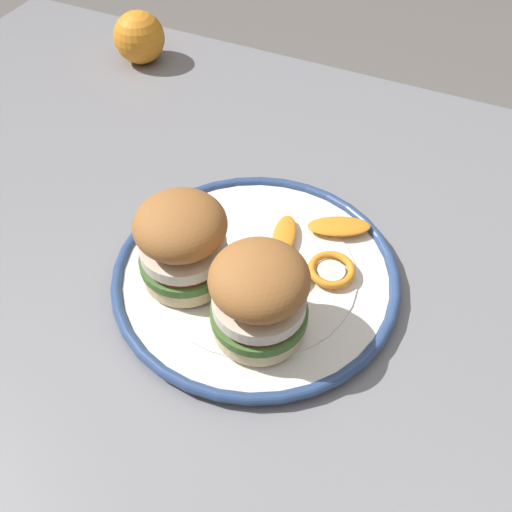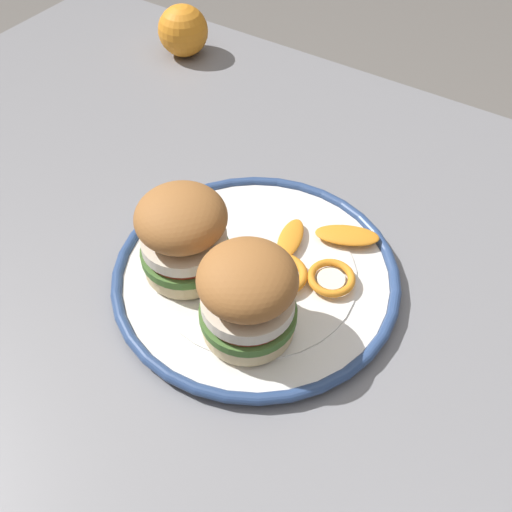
% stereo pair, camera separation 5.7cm
% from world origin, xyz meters
% --- Properties ---
extents(ground_plane, '(8.00, 8.00, 0.00)m').
position_xyz_m(ground_plane, '(0.00, 0.00, 0.00)').
color(ground_plane, slate).
extents(dining_table, '(1.41, 0.84, 0.70)m').
position_xyz_m(dining_table, '(0.00, 0.00, 0.61)').
color(dining_table, gray).
rests_on(dining_table, ground).
extents(dinner_plate, '(0.31, 0.31, 0.02)m').
position_xyz_m(dinner_plate, '(0.04, 0.03, 0.71)').
color(dinner_plate, white).
rests_on(dinner_plate, dining_table).
extents(sandwich_half_left, '(0.12, 0.12, 0.10)m').
position_xyz_m(sandwich_half_left, '(0.01, 0.10, 0.77)').
color(sandwich_half_left, beige).
rests_on(sandwich_half_left, dinner_plate).
extents(sandwich_half_right, '(0.10, 0.10, 0.10)m').
position_xyz_m(sandwich_half_right, '(0.10, 0.07, 0.77)').
color(sandwich_half_right, beige).
rests_on(sandwich_half_right, dinner_plate).
extents(orange_peel_curled, '(0.06, 0.06, 0.01)m').
position_xyz_m(orange_peel_curled, '(-0.03, -0.00, 0.72)').
color(orange_peel_curled, orange).
rests_on(orange_peel_curled, dinner_plate).
extents(orange_peel_strip_long, '(0.08, 0.06, 0.01)m').
position_xyz_m(orange_peel_strip_long, '(-0.02, -0.06, 0.72)').
color(orange_peel_strip_long, orange).
rests_on(orange_peel_strip_long, dinner_plate).
extents(orange_peel_strip_short, '(0.04, 0.07, 0.01)m').
position_xyz_m(orange_peel_strip_short, '(0.03, -0.03, 0.72)').
color(orange_peel_strip_short, orange).
rests_on(orange_peel_strip_short, dinner_plate).
extents(orange_peel_small_curl, '(0.07, 0.07, 0.01)m').
position_xyz_m(orange_peel_small_curl, '(0.01, 0.03, 0.72)').
color(orange_peel_small_curl, orange).
rests_on(orange_peel_small_curl, dinner_plate).
extents(whole_orange, '(0.08, 0.08, 0.08)m').
position_xyz_m(whole_orange, '(0.40, -0.31, 0.74)').
color(whole_orange, orange).
rests_on(whole_orange, dining_table).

